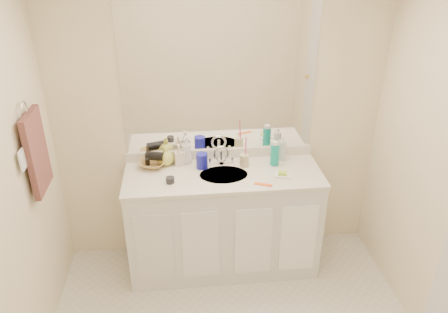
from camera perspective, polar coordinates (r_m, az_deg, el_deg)
wall_back at (r=3.46m, az=-0.57°, el=4.66°), size 2.60×0.02×2.40m
vanity_cabinet at (r=3.60m, az=-0.08°, el=-8.52°), size 1.50×0.55×0.85m
countertop at (r=3.36m, az=-0.09°, el=-2.42°), size 1.52×0.57×0.03m
backsplash at (r=3.56m, az=-0.52°, el=0.41°), size 1.52×0.03×0.08m
sink_basin at (r=3.34m, az=-0.05°, el=-2.54°), size 0.37×0.37×0.02m
faucet at (r=3.47m, az=-0.37°, el=-0.11°), size 0.02×0.02×0.11m
mirror at (r=3.33m, az=-0.59°, el=10.35°), size 1.48×0.01×1.20m
blue_mug at (r=3.41m, az=-2.89°, el=-0.56°), size 0.10×0.10×0.12m
tan_cup at (r=3.44m, az=2.66°, el=-0.49°), size 0.09×0.09×0.10m
toothbrush at (r=3.39m, az=2.86°, el=1.03°), size 0.02×0.04×0.21m
mouthwash_bottle at (r=3.46m, az=6.64°, el=0.16°), size 0.08×0.08×0.16m
clear_pump_bottle at (r=3.55m, az=7.57°, el=0.81°), size 0.07×0.07×0.17m
soap_dish at (r=3.34m, az=7.62°, el=-2.44°), size 0.13×0.11×0.01m
green_soap at (r=3.33m, az=7.64°, el=-2.18°), size 0.07×0.06×0.02m
orange_comb at (r=3.21m, az=5.14°, el=-3.66°), size 0.14×0.08×0.01m
dark_jar at (r=3.24m, az=-7.05°, el=-3.07°), size 0.08×0.08×0.04m
soap_bottle_white at (r=3.47m, az=-4.97°, el=0.87°), size 0.11×0.11×0.22m
soap_bottle_cream at (r=3.46m, az=-5.90°, el=0.25°), size 0.09×0.09×0.17m
soap_bottle_yellow at (r=3.47m, az=-7.59°, el=0.15°), size 0.17×0.17×0.16m
wicker_basket at (r=3.48m, az=-9.27°, el=-0.88°), size 0.26×0.26×0.05m
hair_dryer at (r=3.45m, az=-9.02°, el=0.07°), size 0.15×0.11×0.07m
towel_ring at (r=2.99m, az=-24.67°, el=5.62°), size 0.01×0.11×0.11m
hand_towel at (r=3.09m, az=-23.26°, el=0.49°), size 0.04×0.32×0.55m
switch_plate at (r=2.91m, az=-24.85°, el=-0.41°), size 0.01×0.08×0.13m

